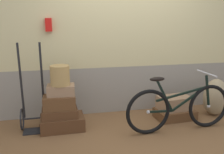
{
  "coord_description": "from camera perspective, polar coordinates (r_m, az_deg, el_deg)",
  "views": [
    {
      "loc": [
        -1.14,
        -3.38,
        1.63
      ],
      "look_at": [
        -0.36,
        0.14,
        0.78
      ],
      "focal_mm": 40.79,
      "sensor_mm": 36.0,
      "label": 1
    }
  ],
  "objects": [
    {
      "name": "suitcase_0",
      "position": [
        3.92,
        -11.04,
        -9.98
      ],
      "size": [
        0.64,
        0.43,
        0.2
      ],
      "primitive_type": "cube",
      "rotation": [
        0.0,
        0.0,
        0.02
      ],
      "color": "#4C2D19",
      "rests_on": "ground"
    },
    {
      "name": "luggage_trolley",
      "position": [
        3.94,
        -17.13,
        -7.21
      ],
      "size": [
        0.38,
        0.38,
        1.29
      ],
      "color": "black",
      "rests_on": "ground"
    },
    {
      "name": "station_building",
      "position": [
        4.38,
        2.77,
        10.99
      ],
      "size": [
        7.25,
        0.74,
        2.9
      ],
      "color": "gray",
      "rests_on": "ground"
    },
    {
      "name": "suitcase_4",
      "position": [
        4.36,
        13.86,
        -8.01
      ],
      "size": [
        0.64,
        0.44,
        0.15
      ],
      "primitive_type": "cube",
      "rotation": [
        0.0,
        0.0,
        0.05
      ],
      "color": "brown",
      "rests_on": "ground"
    },
    {
      "name": "wicker_basket",
      "position": [
        3.71,
        -11.59,
        0.35
      ],
      "size": [
        0.28,
        0.28,
        0.29
      ],
      "primitive_type": "cylinder",
      "color": "#A8844C",
      "rests_on": "suitcase_3"
    },
    {
      "name": "bicycle",
      "position": [
        3.84,
        14.81,
        -6.64
      ],
      "size": [
        1.63,
        0.46,
        0.85
      ],
      "color": "black",
      "rests_on": "ground"
    },
    {
      "name": "burlap_sack",
      "position": [
        4.65,
        22.17,
        -4.19
      ],
      "size": [
        0.42,
        0.35,
        0.63
      ],
      "primitive_type": "ellipsoid",
      "color": "#9E8966",
      "rests_on": "ground"
    },
    {
      "name": "suitcase_2",
      "position": [
        3.8,
        -11.72,
        -5.55
      ],
      "size": [
        0.47,
        0.31,
        0.2
      ],
      "primitive_type": "cube",
      "rotation": [
        0.0,
        0.0,
        -0.02
      ],
      "color": "brown",
      "rests_on": "suitcase_1"
    },
    {
      "name": "ground",
      "position": [
        3.93,
        5.71,
        -11.74
      ],
      "size": [
        9.25,
        5.2,
        0.06
      ],
      "primitive_type": "cube",
      "color": "brown"
    },
    {
      "name": "suitcase_1",
      "position": [
        3.85,
        -11.62,
        -7.84
      ],
      "size": [
        0.51,
        0.33,
        0.12
      ],
      "primitive_type": "cube",
      "rotation": [
        0.0,
        0.0,
        0.01
      ],
      "color": "#4C2D19",
      "rests_on": "suitcase_0"
    },
    {
      "name": "suitcase_5",
      "position": [
        4.31,
        13.78,
        -5.64
      ],
      "size": [
        0.55,
        0.39,
        0.22
      ],
      "primitive_type": "cube",
      "rotation": [
        0.0,
        0.0,
        0.11
      ],
      "color": "#937051",
      "rests_on": "suitcase_4"
    },
    {
      "name": "suitcase_3",
      "position": [
        3.77,
        -11.37,
        -2.88
      ],
      "size": [
        0.41,
        0.28,
        0.15
      ],
      "primitive_type": "cube",
      "rotation": [
        0.0,
        0.0,
        -0.06
      ],
      "color": "#937051",
      "rests_on": "suitcase_2"
    }
  ]
}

